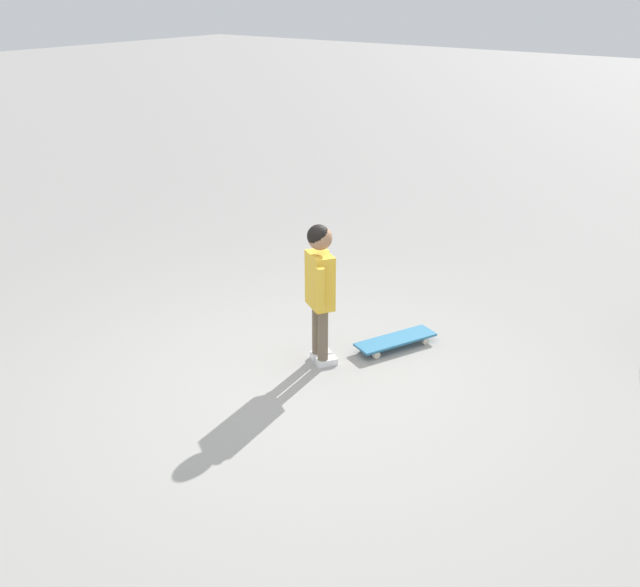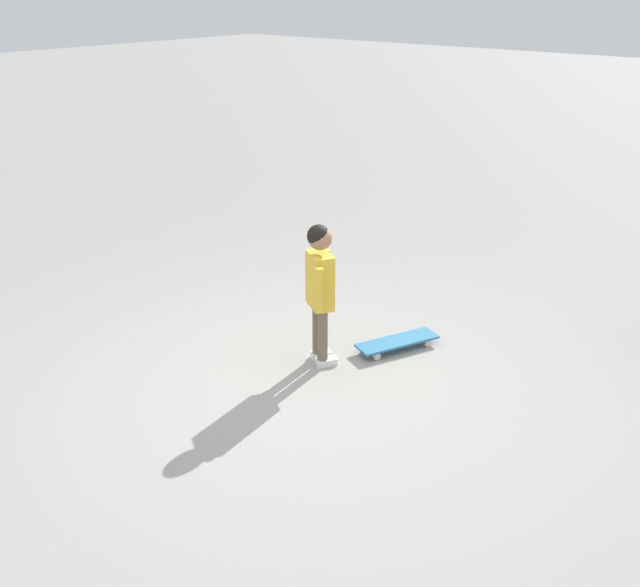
# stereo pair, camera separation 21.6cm
# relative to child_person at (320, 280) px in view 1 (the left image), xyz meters

# --- Properties ---
(ground_plane) EXTENTS (50.00, 50.00, 0.00)m
(ground_plane) POSITION_rel_child_person_xyz_m (-0.09, 0.47, -0.66)
(ground_plane) COLOR gray
(child_person) EXTENTS (0.28, 0.36, 1.06)m
(child_person) POSITION_rel_child_person_xyz_m (0.00, 0.00, 0.00)
(child_person) COLOR brown
(child_person) RESTS_ON ground
(skateboard) EXTENTS (0.43, 0.67, 0.07)m
(skateboard) POSITION_rel_child_person_xyz_m (-0.32, -0.53, -0.60)
(skateboard) COLOR teal
(skateboard) RESTS_ON ground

